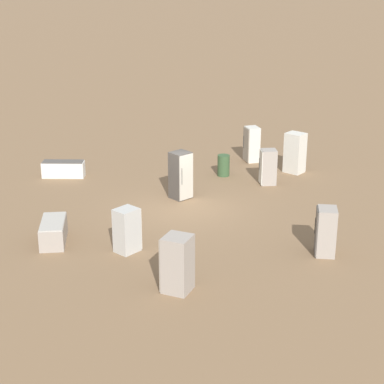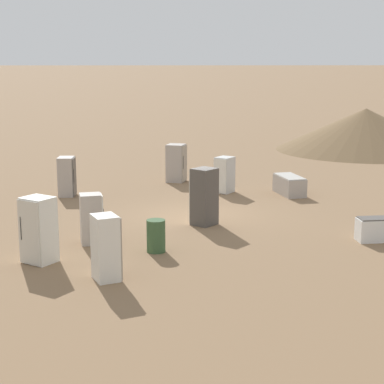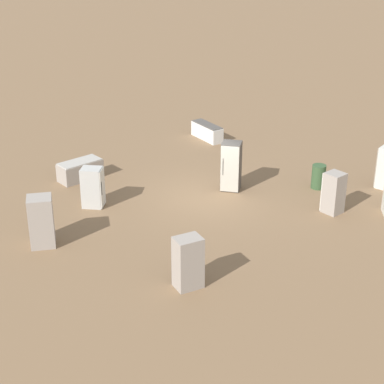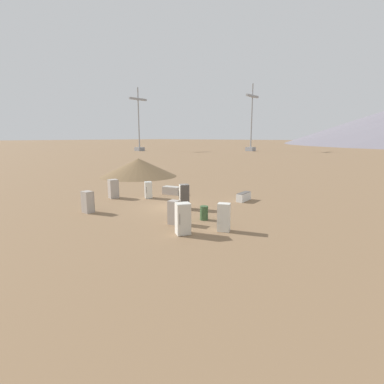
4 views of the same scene
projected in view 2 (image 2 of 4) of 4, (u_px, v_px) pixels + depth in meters
ground_plane at (198, 217)px, 22.55m from camera, size 1000.00×1000.00×0.00m
dirt_mound at (365, 129)px, 38.60m from camera, size 10.66×10.66×2.52m
discarded_fridge_0 at (176, 163)px, 28.78m from camera, size 0.98×0.96×1.69m
discarded_fridge_1 at (92, 219)px, 19.14m from camera, size 0.77×0.71×1.52m
discarded_fridge_2 at (204, 197)px, 21.28m from camera, size 1.00×1.00×1.91m
discarded_fridge_3 at (224, 175)px, 26.44m from camera, size 0.93×0.96×1.49m
discarded_fridge_4 at (67, 177)px, 25.78m from camera, size 0.66×0.78×1.59m
discarded_fridge_6 at (38, 230)px, 17.32m from camera, size 1.05×1.03×1.81m
discarded_fridge_7 at (106, 248)px, 15.96m from camera, size 0.83×0.88×1.67m
discarded_fridge_8 at (289, 185)px, 26.17m from camera, size 1.15×1.87×0.77m
rusty_barrel at (156, 236)px, 18.35m from camera, size 0.54×0.54×0.94m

